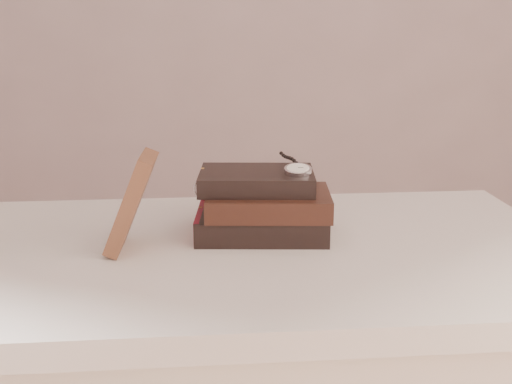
{
  "coord_description": "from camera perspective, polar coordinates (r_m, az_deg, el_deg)",
  "views": [
    {
      "loc": [
        -0.1,
        -0.65,
        1.11
      ],
      "look_at": [
        -0.01,
        0.41,
        0.82
      ],
      "focal_mm": 46.15,
      "sensor_mm": 36.0,
      "label": 1
    }
  ],
  "objects": [
    {
      "name": "eyeglasses",
      "position": [
        1.18,
        -3.23,
        0.35
      ],
      "size": [
        0.1,
        0.11,
        0.04
      ],
      "color": "silver",
      "rests_on": "book_stack"
    },
    {
      "name": "pocket_watch",
      "position": [
        1.08,
        3.57,
        2.02
      ],
      "size": [
        0.05,
        0.15,
        0.02
      ],
      "color": "silver",
      "rests_on": "book_stack"
    },
    {
      "name": "table",
      "position": [
        1.1,
        0.74,
        -9.15
      ],
      "size": [
        1.0,
        0.6,
        0.75
      ],
      "color": "beige",
      "rests_on": "ground"
    },
    {
      "name": "journal",
      "position": [
        1.05,
        -10.74,
        -0.87
      ],
      "size": [
        0.09,
        0.1,
        0.16
      ],
      "primitive_type": "cube",
      "rotation": [
        0.0,
        0.39,
        -0.05
      ],
      "color": "#47281B",
      "rests_on": "table"
    },
    {
      "name": "book_stack",
      "position": [
        1.11,
        0.58,
        -1.2
      ],
      "size": [
        0.23,
        0.17,
        0.11
      ],
      "color": "black",
      "rests_on": "table"
    }
  ]
}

